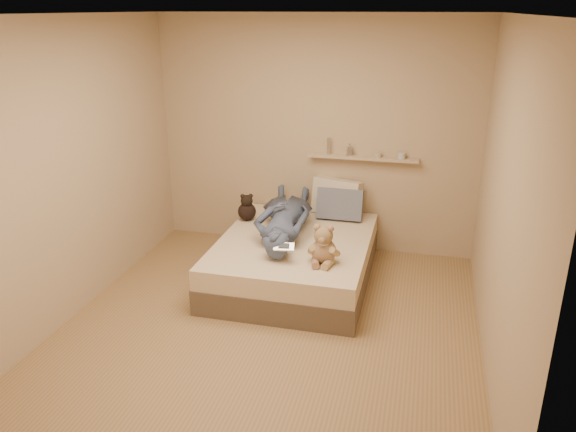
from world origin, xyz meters
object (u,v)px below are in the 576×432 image
(dark_plush, at_px, (247,209))
(wall_shelf, at_px, (363,158))
(bed, at_px, (295,259))
(pillow_grey, at_px, (340,204))
(pillow_cream, at_px, (337,197))
(game_console, at_px, (284,247))
(person, at_px, (284,216))
(teddy_bear, at_px, (323,247))

(dark_plush, xyz_separation_m, wall_shelf, (1.18, 0.51, 0.52))
(bed, bearing_deg, pillow_grey, 63.47)
(pillow_cream, xyz_separation_m, wall_shelf, (0.26, 0.08, 0.45))
(dark_plush, bearing_deg, wall_shelf, 23.40)
(pillow_cream, relative_size, wall_shelf, 0.46)
(game_console, relative_size, pillow_grey, 0.39)
(game_console, xyz_separation_m, person, (-0.18, 0.72, 0.02))
(dark_plush, distance_m, wall_shelf, 1.39)
(teddy_bear, xyz_separation_m, pillow_grey, (-0.04, 1.18, 0.01))
(pillow_cream, bearing_deg, game_console, -100.06)
(pillow_cream, distance_m, pillow_grey, 0.15)
(pillow_cream, height_order, wall_shelf, wall_shelf)
(teddy_bear, relative_size, pillow_cream, 0.70)
(bed, xyz_separation_m, wall_shelf, (0.55, 0.91, 0.88))
(teddy_bear, xyz_separation_m, pillow_cream, (-0.09, 1.32, 0.04))
(teddy_bear, xyz_separation_m, person, (-0.53, 0.62, 0.02))
(pillow_grey, bearing_deg, person, -131.56)
(game_console, distance_m, person, 0.74)
(game_console, xyz_separation_m, teddy_bear, (0.35, 0.09, -0.01))
(game_console, xyz_separation_m, wall_shelf, (0.51, 1.49, 0.48))
(pillow_cream, distance_m, person, 0.82)
(pillow_cream, bearing_deg, bed, -109.11)
(pillow_cream, relative_size, pillow_grey, 1.10)
(person, height_order, wall_shelf, wall_shelf)
(dark_plush, bearing_deg, game_console, -55.67)
(bed, bearing_deg, wall_shelf, 58.82)
(dark_plush, height_order, wall_shelf, wall_shelf)
(pillow_grey, bearing_deg, bed, -116.53)
(teddy_bear, height_order, person, teddy_bear)
(dark_plush, height_order, person, person)
(teddy_bear, relative_size, person, 0.25)
(person, bearing_deg, pillow_cream, -129.18)
(teddy_bear, bearing_deg, pillow_cream, 94.12)
(bed, bearing_deg, pillow_cream, 70.89)
(bed, height_order, person, person)
(bed, xyz_separation_m, person, (-0.15, 0.14, 0.41))
(bed, height_order, game_console, game_console)
(person, bearing_deg, game_console, 97.19)
(wall_shelf, bearing_deg, game_console, -108.98)
(dark_plush, relative_size, wall_shelf, 0.26)
(wall_shelf, bearing_deg, pillow_cream, -163.25)
(game_console, bearing_deg, pillow_grey, 76.41)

